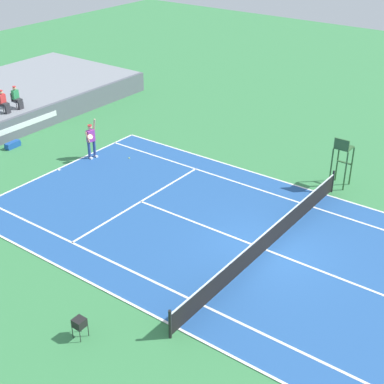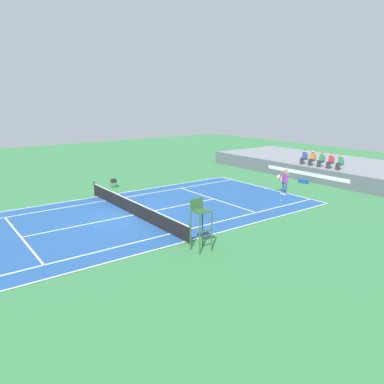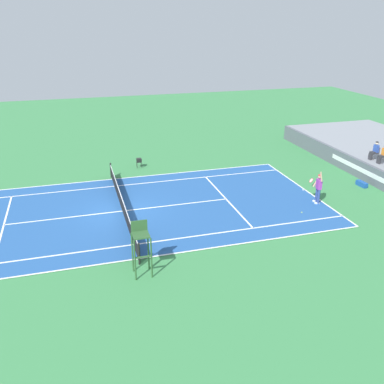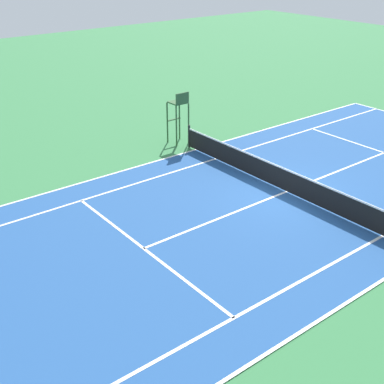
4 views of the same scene
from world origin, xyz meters
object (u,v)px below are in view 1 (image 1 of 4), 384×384
object	(u,v)px
spectator_seated_3	(4,102)
spectator_seated_4	(17,98)
equipment_bag	(13,145)
ball_hopper	(79,322)
umpire_chair	(342,155)
tennis_ball	(129,158)
tennis_player	(91,140)

from	to	relation	value
spectator_seated_3	spectator_seated_4	distance (m)	0.89
equipment_bag	ball_hopper	distance (m)	15.79
ball_hopper	equipment_bag	bearing A→B (deg)	59.62
umpire_chair	ball_hopper	bearing A→B (deg)	171.02
tennis_ball	ball_hopper	bearing A→B (deg)	-144.35
tennis_ball	equipment_bag	distance (m)	6.55
equipment_bag	ball_hopper	bearing A→B (deg)	-120.38
spectator_seated_4	tennis_player	size ratio (longest dim) A/B	0.61
umpire_chair	equipment_bag	size ratio (longest dim) A/B	2.66
spectator_seated_4	tennis_ball	world-z (taller)	spectator_seated_4
spectator_seated_3	equipment_bag	size ratio (longest dim) A/B	1.38
tennis_ball	equipment_bag	bearing A→B (deg)	114.00
equipment_bag	tennis_ball	bearing A→B (deg)	-66.00
spectator_seated_3	spectator_seated_4	bearing A→B (deg)	0.00
tennis_player	tennis_ball	distance (m)	2.13
spectator_seated_4	tennis_ball	distance (m)	8.10
ball_hopper	tennis_ball	bearing A→B (deg)	35.65
umpire_chair	ball_hopper	size ratio (longest dim) A/B	3.49
spectator_seated_4	tennis_ball	bearing A→B (deg)	-85.48
spectator_seated_3	tennis_player	distance (m)	6.35
spectator_seated_3	ball_hopper	world-z (taller)	spectator_seated_3
tennis_player	umpire_chair	bearing A→B (deg)	-67.84
tennis_player	ball_hopper	size ratio (longest dim) A/B	2.98
tennis_player	equipment_bag	size ratio (longest dim) A/B	2.27
tennis_ball	umpire_chair	distance (m)	10.65
tennis_player	spectator_seated_3	bearing A→B (deg)	94.26
equipment_bag	tennis_player	bearing A→B (deg)	-69.74
spectator_seated_4	umpire_chair	size ratio (longest dim) A/B	0.52
spectator_seated_3	equipment_bag	distance (m)	2.78
tennis_ball	umpire_chair	world-z (taller)	umpire_chair
tennis_ball	ball_hopper	world-z (taller)	ball_hopper
spectator_seated_3	spectator_seated_4	xyz separation A→B (m)	(0.89, 0.00, 0.00)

